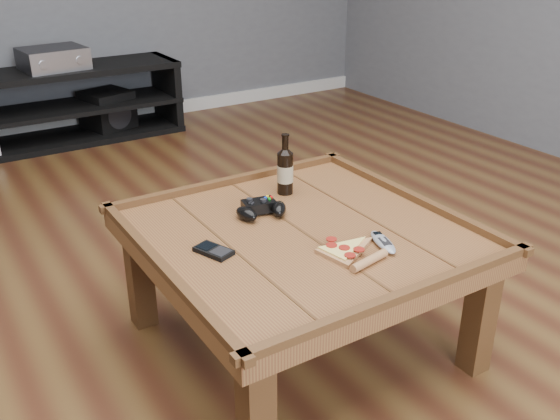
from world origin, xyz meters
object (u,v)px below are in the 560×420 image
coffee_table (301,247)px  subwoofer (108,112)px  av_receiver (53,58)px  media_console (75,105)px  game_controller (261,209)px  remote_control (383,242)px  smartphone (214,251)px  beer_bottle (285,170)px  pizza_slice (348,252)px

coffee_table → subwoofer: coffee_table is taller
av_receiver → media_console: bearing=-2.9°
coffee_table → media_console: bearing=90.0°
game_controller → remote_control: game_controller is taller
av_receiver → subwoofer: av_receiver is taller
coffee_table → smartphone: bearing=177.0°
beer_bottle → pizza_slice: 0.52m
pizza_slice → smartphone: pizza_slice is taller
pizza_slice → subwoofer: pizza_slice is taller
beer_bottle → remote_control: beer_bottle is taller
beer_bottle → remote_control: bearing=-86.3°
coffee_table → remote_control: coffee_table is taller
remote_control → smartphone: bearing=170.3°
smartphone → av_receiver: av_receiver is taller
coffee_table → media_console: (0.00, 2.75, -0.15)m
game_controller → subwoofer: size_ratio=0.53×
coffee_table → subwoofer: bearing=85.3°
pizza_slice → remote_control: (0.13, -0.01, 0.00)m
media_console → smartphone: 2.76m
subwoofer → coffee_table: bearing=-110.4°
smartphone → game_controller: bearing=9.9°
smartphone → pizza_slice: bearing=-54.7°
media_console → beer_bottle: beer_bottle is taller
remote_control → pizza_slice: bearing=-167.0°
media_console → subwoofer: size_ratio=3.81×
game_controller → smartphone: 0.30m
beer_bottle → av_receiver: size_ratio=0.54×
coffee_table → beer_bottle: size_ratio=4.51×
coffee_table → subwoofer: 2.82m
game_controller → pizza_slice: 0.39m
remote_control → subwoofer: (0.07, 3.02, -0.31)m
coffee_table → pizza_slice: (0.03, -0.21, 0.07)m
coffee_table → smartphone: (-0.31, 0.02, 0.07)m
coffee_table → pizza_slice: size_ratio=3.59×
media_console → smartphone: (-0.31, -2.73, 0.21)m
game_controller → pizza_slice: bearing=-67.3°
coffee_table → av_receiver: size_ratio=2.44×
beer_bottle → pizza_slice: bearing=-100.9°
media_console → pizza_slice: bearing=-89.5°
smartphone → remote_control: bearing=-47.6°
beer_bottle → pizza_slice: beer_bottle is taller
media_console → beer_bottle: size_ratio=6.13×
media_console → subwoofer: media_console is taller
beer_bottle → game_controller: 0.22m
pizza_slice → av_receiver: 2.96m
coffee_table → beer_bottle: beer_bottle is taller
pizza_slice → smartphone: 0.41m
remote_control → av_receiver: 2.98m
media_console → remote_control: size_ratio=8.50×
coffee_table → pizza_slice: pizza_slice is taller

